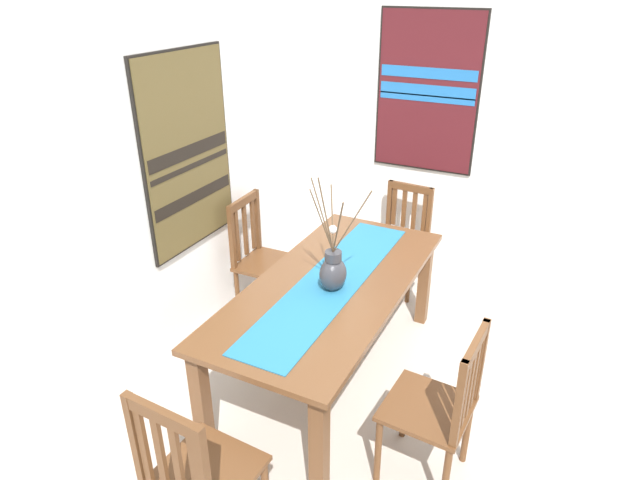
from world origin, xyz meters
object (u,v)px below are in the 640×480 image
Objects in this scene: chair_0 at (401,235)px; painting_on_back_wall at (187,153)px; painting_on_side_wall at (427,93)px; dining_table at (331,296)px; chair_3 at (440,405)px; centerpiece_vase at (333,270)px; chair_2 at (196,474)px; chair_1 at (262,257)px.

painting_on_back_wall is at bearing 141.08° from chair_0.
dining_table is at bearing 178.12° from painting_on_side_wall.
chair_3 is at bearing -120.43° from dining_table.
painting_on_side_wall is at bearing -8.11° from chair_0.
centerpiece_vase is 1.85m from painting_on_side_wall.
chair_2 is 1.97m from painting_on_back_wall.
chair_2 is 0.75× the size of painting_on_back_wall.
chair_0 is 0.69× the size of painting_on_back_wall.
painting_on_side_wall is (2.12, 0.78, 1.11)m from chair_3.
chair_0 is at bearing 1.11° from centerpiece_vase.
painting_on_side_wall is (1.16, -0.86, 1.11)m from chair_1.
chair_3 is at bearing -159.70° from painting_on_side_wall.
chair_1 is at bearing 143.35° from painting_on_side_wall.
chair_3 is (-0.49, -0.84, -0.13)m from dining_table.
chair_1 reaches higher than chair_3.
chair_3 is at bearing -155.87° from chair_0.
painting_on_side_wall reaches higher than dining_table.
dining_table is 0.24m from centerpiece_vase.
centerpiece_vase reaches higher than chair_3.
chair_1 is (0.47, 0.81, -0.14)m from dining_table.
painting_on_side_wall reaches higher than chair_2.
painting_on_back_wall reaches higher than centerpiece_vase.
painting_on_back_wall reaches higher than chair_2.
painting_on_side_wall is at bearing -1.88° from dining_table.
centerpiece_vase is 0.59× the size of painting_on_side_wall.
chair_3 is (-0.42, -0.80, -0.36)m from centerpiece_vase.
painting_on_side_wall reaches higher than chair_3.
chair_1 is at bearing 59.84° from chair_3.
chair_2 is at bearing 178.44° from centerpiece_vase.
centerpiece_vase is at bearing 179.58° from painting_on_side_wall.
dining_table is 1.38m from chair_2.
centerpiece_vase is 0.76× the size of chair_1.
chair_3 is at bearing -120.16° from chair_1.
chair_2 is (-2.72, 0.01, 0.03)m from chair_0.
centerpiece_vase is at bearing -122.13° from chair_1.
centerpiece_vase reaches higher than chair_0.
painting_on_side_wall is at bearing -0.42° from centerpiece_vase.
painting_on_back_wall is (-0.43, 0.24, 0.91)m from chair_1.
dining_table is at bearing 0.23° from chair_2.
chair_2 is (-1.37, -0.01, -0.13)m from dining_table.
chair_1 reaches higher than dining_table.
chair_2 is 3.20m from painting_on_side_wall.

